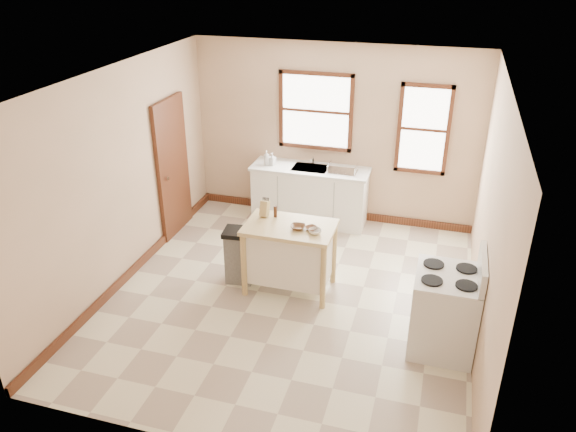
# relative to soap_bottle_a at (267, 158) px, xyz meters

# --- Properties ---
(floor) EXTENTS (5.00, 5.00, 0.00)m
(floor) POSITION_rel_soap_bottle_a_xyz_m (1.00, -2.13, -1.04)
(floor) COLOR beige
(floor) RESTS_ON ground
(ceiling) EXTENTS (5.00, 5.00, 0.00)m
(ceiling) POSITION_rel_soap_bottle_a_xyz_m (1.00, -2.13, 1.76)
(ceiling) COLOR white
(ceiling) RESTS_ON ground
(wall_back) EXTENTS (4.50, 0.04, 2.80)m
(wall_back) POSITION_rel_soap_bottle_a_xyz_m (1.00, 0.37, 0.36)
(wall_back) COLOR #D0A888
(wall_back) RESTS_ON ground
(wall_left) EXTENTS (0.04, 5.00, 2.80)m
(wall_left) POSITION_rel_soap_bottle_a_xyz_m (-1.25, -2.13, 0.36)
(wall_left) COLOR #D0A888
(wall_left) RESTS_ON ground
(wall_right) EXTENTS (0.04, 5.00, 2.80)m
(wall_right) POSITION_rel_soap_bottle_a_xyz_m (3.25, -2.13, 0.36)
(wall_right) COLOR #D0A888
(wall_right) RESTS_ON ground
(window_main) EXTENTS (1.17, 0.06, 1.22)m
(window_main) POSITION_rel_soap_bottle_a_xyz_m (0.70, 0.35, 0.71)
(window_main) COLOR #381B0F
(window_main) RESTS_ON wall_back
(window_side) EXTENTS (0.77, 0.06, 1.37)m
(window_side) POSITION_rel_soap_bottle_a_xyz_m (2.35, 0.35, 0.56)
(window_side) COLOR #381B0F
(window_side) RESTS_ON wall_back
(door_left) EXTENTS (0.06, 0.90, 2.10)m
(door_left) POSITION_rel_soap_bottle_a_xyz_m (-1.21, -0.83, 0.01)
(door_left) COLOR #381B0F
(door_left) RESTS_ON ground
(baseboard_back) EXTENTS (4.50, 0.04, 0.12)m
(baseboard_back) POSITION_rel_soap_bottle_a_xyz_m (1.00, 0.34, -0.98)
(baseboard_back) COLOR #381B0F
(baseboard_back) RESTS_ON ground
(baseboard_left) EXTENTS (0.04, 5.00, 0.12)m
(baseboard_left) POSITION_rel_soap_bottle_a_xyz_m (-1.22, -2.13, -0.98)
(baseboard_left) COLOR #381B0F
(baseboard_left) RESTS_ON ground
(sink_counter) EXTENTS (1.86, 0.62, 0.92)m
(sink_counter) POSITION_rel_soap_bottle_a_xyz_m (0.70, 0.07, -0.58)
(sink_counter) COLOR white
(sink_counter) RESTS_ON ground
(faucet) EXTENTS (0.03, 0.03, 0.22)m
(faucet) POSITION_rel_soap_bottle_a_xyz_m (0.70, 0.25, -0.01)
(faucet) COLOR silver
(faucet) RESTS_ON sink_counter
(soap_bottle_a) EXTENTS (0.11, 0.11, 0.23)m
(soap_bottle_a) POSITION_rel_soap_bottle_a_xyz_m (0.00, 0.00, 0.00)
(soap_bottle_a) COLOR #B2B2B2
(soap_bottle_a) RESTS_ON sink_counter
(soap_bottle_b) EXTENTS (0.11, 0.11, 0.20)m
(soap_bottle_b) POSITION_rel_soap_bottle_a_xyz_m (0.08, 0.03, -0.02)
(soap_bottle_b) COLOR #B2B2B2
(soap_bottle_b) RESTS_ON sink_counter
(dish_rack) EXTENTS (0.51, 0.43, 0.11)m
(dish_rack) POSITION_rel_soap_bottle_a_xyz_m (1.22, 0.04, -0.06)
(dish_rack) COLOR silver
(dish_rack) RESTS_ON sink_counter
(kitchen_island) EXTENTS (1.13, 0.72, 0.92)m
(kitchen_island) POSITION_rel_soap_bottle_a_xyz_m (0.94, -1.93, -0.58)
(kitchen_island) COLOR #D4B37C
(kitchen_island) RESTS_ON ground
(knife_block) EXTENTS (0.11, 0.11, 0.20)m
(knife_block) POSITION_rel_soap_bottle_a_xyz_m (0.55, -1.76, -0.01)
(knife_block) COLOR tan
(knife_block) RESTS_ON kitchen_island
(pepper_grinder) EXTENTS (0.05, 0.05, 0.15)m
(pepper_grinder) POSITION_rel_soap_bottle_a_xyz_m (0.69, -1.75, -0.04)
(pepper_grinder) COLOR #3E1F10
(pepper_grinder) RESTS_ON kitchen_island
(bowl_a) EXTENTS (0.20, 0.20, 0.05)m
(bowl_a) POSITION_rel_soap_bottle_a_xyz_m (1.06, -1.99, -0.09)
(bowl_a) COLOR brown
(bowl_a) RESTS_ON kitchen_island
(bowl_b) EXTENTS (0.21, 0.21, 0.04)m
(bowl_b) POSITION_rel_soap_bottle_a_xyz_m (1.22, -1.96, -0.10)
(bowl_b) COLOR brown
(bowl_b) RESTS_ON kitchen_island
(bowl_c) EXTENTS (0.20, 0.20, 0.05)m
(bowl_c) POSITION_rel_soap_bottle_a_xyz_m (1.29, -2.04, -0.09)
(bowl_c) COLOR silver
(bowl_c) RESTS_ON kitchen_island
(trash_bin) EXTENTS (0.42, 0.37, 0.75)m
(trash_bin) POSITION_rel_soap_bottle_a_xyz_m (0.25, -1.93, -0.66)
(trash_bin) COLOR slate
(trash_bin) RESTS_ON ground
(gas_stove) EXTENTS (0.75, 0.76, 1.20)m
(gas_stove) POSITION_rel_soap_bottle_a_xyz_m (2.89, -2.59, -0.43)
(gas_stove) COLOR silver
(gas_stove) RESTS_ON ground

